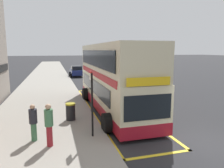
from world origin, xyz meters
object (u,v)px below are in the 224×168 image
Objects in this scene: parked_car_navy_distant at (77,71)px; pedestrian_waiting_near_sign at (49,123)px; double_decker_bus at (112,79)px; litter_bin at (71,112)px; bus_stop_sign at (92,99)px; pedestrian_further_back at (33,121)px.

pedestrian_waiting_near_sign is (-3.74, -24.26, 0.31)m from parked_car_navy_distant.
double_decker_bus is 11.67× the size of litter_bin.
double_decker_bus is 4.94m from bus_stop_sign.
bus_stop_sign is at bearing -72.71° from litter_bin.
pedestrian_waiting_near_sign is at bearing -129.17° from double_decker_bus.
pedestrian_waiting_near_sign is 1.10× the size of pedestrian_further_back.
parked_car_navy_distant is at bearing 85.46° from bus_stop_sign.
litter_bin is at bearing 53.16° from pedestrian_further_back.
pedestrian_further_back reaches higher than parked_car_navy_distant.
bus_stop_sign is 2.87m from litter_bin.
parked_car_navy_distant is 2.37× the size of pedestrian_waiting_near_sign.
parked_car_navy_distant reaches higher than litter_bin.
pedestrian_waiting_near_sign is at bearing -109.58° from litter_bin.
bus_stop_sign is (-2.21, -4.41, -0.22)m from double_decker_bus.
double_decker_bus is 6.51m from pedestrian_waiting_near_sign.
double_decker_bus is 2.65× the size of parked_car_navy_distant.
pedestrian_waiting_near_sign reaches higher than parked_car_navy_distant.
bus_stop_sign is at bearing -3.40° from pedestrian_further_back.
litter_bin is at bearing -96.30° from parked_car_navy_distant.
pedestrian_waiting_near_sign is at bearing -47.99° from pedestrian_further_back.
pedestrian_further_back is at bearing -99.76° from parked_car_navy_distant.
parked_car_navy_distant is 23.94m from pedestrian_further_back.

